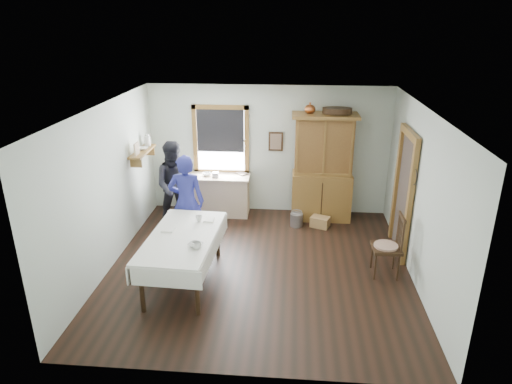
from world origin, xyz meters
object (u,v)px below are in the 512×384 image
(pail, at_px, (297,220))
(woman_blue, at_px, (187,205))
(spindle_chair, at_px, (387,245))
(wicker_basket, at_px, (320,222))
(dining_table, at_px, (184,258))
(china_hutch, at_px, (323,168))
(figure_dark, at_px, (176,188))
(work_counter, at_px, (214,195))

(pail, bearing_deg, woman_blue, -152.73)
(woman_blue, bearing_deg, spindle_chair, 164.00)
(wicker_basket, bearing_deg, woman_blue, -157.36)
(dining_table, bearing_deg, pail, 50.89)
(china_hutch, distance_m, dining_table, 3.57)
(china_hutch, distance_m, figure_dark, 2.96)
(china_hutch, bearing_deg, dining_table, -131.51)
(work_counter, bearing_deg, figure_dark, -133.40)
(dining_table, distance_m, pail, 2.85)
(work_counter, xyz_separation_m, pail, (1.75, -0.48, -0.29))
(pail, distance_m, wicker_basket, 0.48)
(dining_table, xyz_separation_m, spindle_chair, (3.23, 0.47, 0.13))
(work_counter, height_order, figure_dark, figure_dark)
(spindle_chair, distance_m, figure_dark, 4.13)
(dining_table, relative_size, wicker_basket, 5.54)
(china_hutch, height_order, pail, china_hutch)
(spindle_chair, height_order, figure_dark, figure_dark)
(work_counter, height_order, dining_table, work_counter)
(pail, distance_m, figure_dark, 2.48)
(china_hutch, height_order, figure_dark, china_hutch)
(dining_table, relative_size, woman_blue, 1.23)
(china_hutch, height_order, spindle_chair, china_hutch)
(dining_table, bearing_deg, wicker_basket, 44.21)
(work_counter, bearing_deg, dining_table, -91.13)
(dining_table, height_order, pail, dining_table)
(china_hutch, height_order, wicker_basket, china_hutch)
(china_hutch, distance_m, woman_blue, 2.90)
(wicker_basket, bearing_deg, china_hutch, 87.59)
(wicker_basket, relative_size, woman_blue, 0.22)
(work_counter, xyz_separation_m, china_hutch, (2.24, -0.03, 0.67))
(work_counter, height_order, spindle_chair, spindle_chair)
(work_counter, xyz_separation_m, woman_blue, (-0.23, -1.50, 0.38))
(work_counter, height_order, pail, work_counter)
(dining_table, bearing_deg, work_counter, 89.21)
(dining_table, distance_m, spindle_chair, 3.26)
(spindle_chair, bearing_deg, wicker_basket, 117.64)
(dining_table, xyz_separation_m, figure_dark, (-0.59, 2.00, 0.41))
(spindle_chair, height_order, pail, spindle_chair)
(figure_dark, bearing_deg, spindle_chair, -36.14)
(dining_table, xyz_separation_m, woman_blue, (-0.20, 1.18, 0.41))
(china_hutch, bearing_deg, figure_dark, -168.07)
(china_hutch, relative_size, figure_dark, 1.36)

